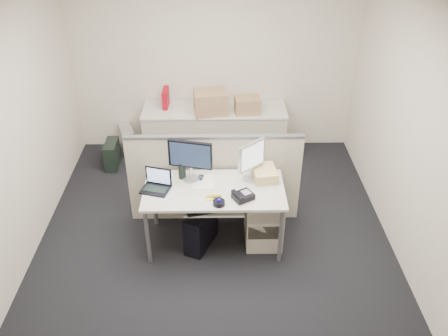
{
  "coord_description": "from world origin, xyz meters",
  "views": [
    {
      "loc": [
        0.05,
        -4.12,
        3.64
      ],
      "look_at": [
        0.11,
        0.15,
        0.9
      ],
      "focal_mm": 38.0,
      "sensor_mm": 36.0,
      "label": 1
    }
  ],
  "objects_px": {
    "monitor_main": "(190,161)",
    "laptop": "(155,182)",
    "desk": "(214,194)",
    "desk_phone": "(243,196)"
  },
  "relations": [
    {
      "from": "monitor_main",
      "to": "desk_phone",
      "type": "distance_m",
      "value": 0.69
    },
    {
      "from": "monitor_main",
      "to": "laptop",
      "type": "bearing_deg",
      "value": -138.18
    },
    {
      "from": "monitor_main",
      "to": "laptop",
      "type": "height_order",
      "value": "monitor_main"
    },
    {
      "from": "monitor_main",
      "to": "desk_phone",
      "type": "xyz_separation_m",
      "value": [
        0.55,
        -0.36,
        -0.21
      ]
    },
    {
      "from": "desk",
      "to": "laptop",
      "type": "distance_m",
      "value": 0.64
    },
    {
      "from": "monitor_main",
      "to": "desk_phone",
      "type": "bearing_deg",
      "value": -19.78
    },
    {
      "from": "desk",
      "to": "monitor_main",
      "type": "xyz_separation_m",
      "value": [
        -0.25,
        0.18,
        0.3
      ]
    },
    {
      "from": "desk",
      "to": "laptop",
      "type": "height_order",
      "value": "laptop"
    },
    {
      "from": "desk_phone",
      "to": "laptop",
      "type": "bearing_deg",
      "value": 139.39
    },
    {
      "from": "desk_phone",
      "to": "monitor_main",
      "type": "bearing_deg",
      "value": 116.05
    }
  ]
}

